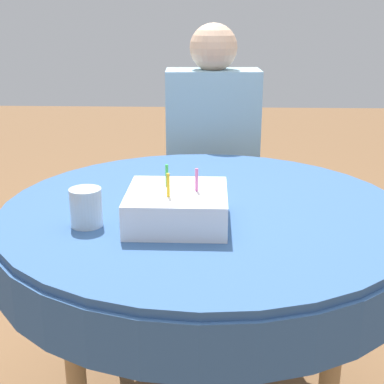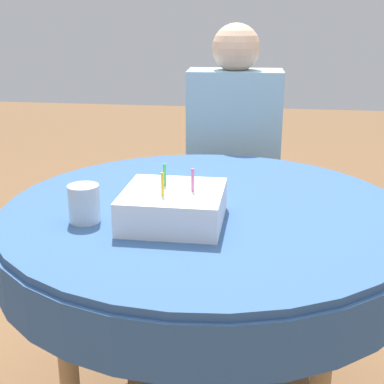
{
  "view_description": "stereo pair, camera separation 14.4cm",
  "coord_description": "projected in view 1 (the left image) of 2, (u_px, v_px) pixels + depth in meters",
  "views": [
    {
      "loc": [
        0.02,
        -1.41,
        1.26
      ],
      "look_at": [
        -0.03,
        -0.04,
        0.79
      ],
      "focal_mm": 50.0,
      "sensor_mm": 36.0,
      "label": 1
    },
    {
      "loc": [
        0.16,
        -1.4,
        1.26
      ],
      "look_at": [
        -0.03,
        -0.04,
        0.79
      ],
      "focal_mm": 50.0,
      "sensor_mm": 36.0,
      "label": 2
    }
  ],
  "objects": [
    {
      "name": "person",
      "position": [
        213.0,
        143.0,
        2.26
      ],
      "size": [
        0.4,
        0.3,
        1.22
      ],
      "rotation": [
        0.0,
        0.0,
        0.04
      ],
      "color": "#DBB293",
      "rests_on": "ground_plane"
    },
    {
      "name": "chair",
      "position": [
        211.0,
        184.0,
        2.42
      ],
      "size": [
        0.43,
        0.43,
        0.95
      ],
      "rotation": [
        0.0,
        0.0,
        0.04
      ],
      "color": "#A37A4C",
      "rests_on": "ground_plane"
    },
    {
      "name": "birthday_cake",
      "position": [
        177.0,
        207.0,
        1.36
      ],
      "size": [
        0.25,
        0.25,
        0.15
      ],
      "color": "white",
      "rests_on": "dining_table"
    },
    {
      "name": "drinking_glass",
      "position": [
        86.0,
        207.0,
        1.34
      ],
      "size": [
        0.08,
        0.08,
        0.1
      ],
      "color": "silver",
      "rests_on": "dining_table"
    },
    {
      "name": "dining_table",
      "position": [
        204.0,
        234.0,
        1.53
      ],
      "size": [
        1.15,
        1.15,
        0.74
      ],
      "color": "#335689",
      "rests_on": "ground_plane"
    }
  ]
}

